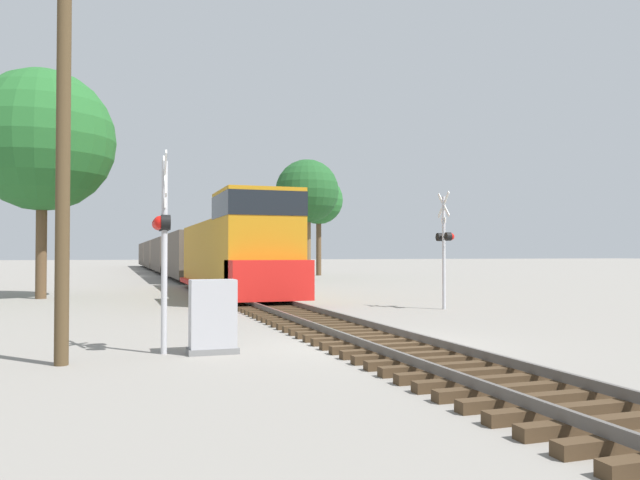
# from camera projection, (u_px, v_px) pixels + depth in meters

# --- Properties ---
(ground_plane) EXTENTS (400.00, 400.00, 0.00)m
(ground_plane) POSITION_uv_depth(u_px,v_px,m) (373.00, 345.00, 13.56)
(ground_plane) COLOR gray
(rail_track_bed) EXTENTS (2.60, 160.00, 0.31)m
(rail_track_bed) POSITION_uv_depth(u_px,v_px,m) (373.00, 339.00, 13.56)
(rail_track_bed) COLOR #42301E
(rail_track_bed) RESTS_ON ground
(freight_train) EXTENTS (3.02, 83.30, 4.46)m
(freight_train) POSITION_uv_depth(u_px,v_px,m) (171.00, 255.00, 60.29)
(freight_train) COLOR #B77A14
(freight_train) RESTS_ON ground
(crossing_signal_near) EXTENTS (0.34, 1.00, 4.01)m
(crossing_signal_near) POSITION_uv_depth(u_px,v_px,m) (163.00, 232.00, 12.41)
(crossing_signal_near) COLOR #B7B7BC
(crossing_signal_near) RESTS_ON ground
(crossing_signal_far) EXTENTS (0.38, 1.01, 4.22)m
(crossing_signal_far) POSITION_uv_depth(u_px,v_px,m) (444.00, 241.00, 22.39)
(crossing_signal_far) COLOR #B7B7BC
(crossing_signal_far) RESTS_ON ground
(relay_cabinet) EXTENTS (0.99, 0.55, 1.47)m
(relay_cabinet) POSITION_uv_depth(u_px,v_px,m) (213.00, 317.00, 12.45)
(relay_cabinet) COLOR slate
(relay_cabinet) RESTS_ON ground
(utility_pole) EXTENTS (1.80, 0.25, 9.75)m
(utility_pole) POSITION_uv_depth(u_px,v_px,m) (64.00, 84.00, 11.22)
(utility_pole) COLOR #4C3A23
(utility_pole) RESTS_ON ground
(tree_far_right) EXTENTS (6.30, 6.30, 10.19)m
(tree_far_right) POSITION_uv_depth(u_px,v_px,m) (42.00, 141.00, 27.68)
(tree_far_right) COLOR brown
(tree_far_right) RESTS_ON ground
(tree_mid_background) EXTENTS (4.86, 4.86, 9.22)m
(tree_mid_background) POSITION_uv_depth(u_px,v_px,m) (307.00, 192.00, 47.71)
(tree_mid_background) COLOR brown
(tree_mid_background) RESTS_ON ground
(tree_deep_background) EXTENTS (4.47, 4.47, 9.18)m
(tree_deep_background) POSITION_uv_depth(u_px,v_px,m) (319.00, 200.00, 57.26)
(tree_deep_background) COLOR brown
(tree_deep_background) RESTS_ON ground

